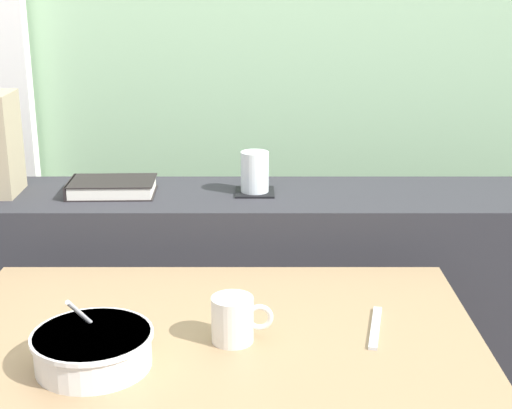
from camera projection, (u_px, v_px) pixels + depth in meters
name	position (u px, v px, depth m)	size (l,w,h in m)	color
dark_console_ledge	(260.00, 334.00, 2.06)	(2.80, 0.33, 0.81)	#2D2D33
breakfast_table	(217.00, 393.00, 1.44)	(0.98, 0.63, 0.72)	#826849
coaster_square	(257.00, 192.00, 1.94)	(0.10, 0.10, 0.01)	black
juice_glass	(257.00, 174.00, 1.93)	(0.07, 0.07, 0.10)	white
closed_book	(114.00, 187.00, 1.93)	(0.22, 0.15, 0.04)	black
soup_bowl	(95.00, 349.00, 1.27)	(0.21, 0.21, 0.14)	silver
fork_utensil	(377.00, 328.00, 1.41)	(0.02, 0.17, 0.01)	silver
ceramic_mug	(236.00, 319.00, 1.35)	(0.11, 0.08, 0.08)	silver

